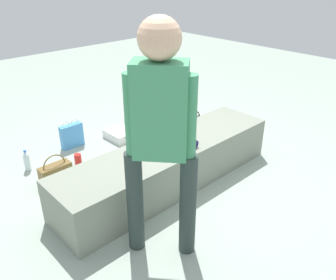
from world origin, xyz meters
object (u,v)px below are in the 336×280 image
object	(u,v)px
party_cup_red	(78,159)
cake_box_white	(120,135)
cake_plate	(148,146)
handbag_brown_canvas	(56,174)
handbag_black_leather	(193,128)
adult_standing	(160,126)
gift_bag	(72,135)
child_seated	(175,121)
water_bottle_near_gift	(27,161)

from	to	relation	value
party_cup_red	cake_box_white	world-z (taller)	party_cup_red
party_cup_red	cake_box_white	xyz separation A→B (m)	(0.68, 0.20, -0.01)
cake_plate	handbag_brown_canvas	xyz separation A→B (m)	(-0.62, 0.63, -0.32)
cake_box_white	handbag_brown_canvas	xyz separation A→B (m)	(-1.01, -0.39, 0.06)
cake_box_white	handbag_black_leather	size ratio (longest dim) A/B	0.99
adult_standing	party_cup_red	xyz separation A→B (m)	(0.16, 1.49, -0.93)
cake_plate	gift_bag	bearing A→B (deg)	95.62
gift_bag	handbag_black_leather	bearing A→B (deg)	-32.55
cake_plate	gift_bag	distance (m)	1.25
cake_plate	gift_bag	xyz separation A→B (m)	(-0.12, 1.21, -0.29)
adult_standing	cake_plate	distance (m)	0.99
child_seated	gift_bag	bearing A→B (deg)	106.02
gift_bag	handbag_brown_canvas	world-z (taller)	gift_bag
gift_bag	handbag_brown_canvas	xyz separation A→B (m)	(-0.50, -0.58, -0.03)
cake_plate	party_cup_red	world-z (taller)	cake_plate
party_cup_red	child_seated	bearing A→B (deg)	-59.11
gift_bag	cake_box_white	xyz separation A→B (m)	(0.52, -0.20, -0.09)
cake_plate	cake_box_white	size ratio (longest dim) A/B	0.67
party_cup_red	handbag_black_leather	distance (m)	1.41
handbag_brown_canvas	handbag_black_leather	bearing A→B (deg)	-6.11
water_bottle_near_gift	gift_bag	bearing A→B (deg)	14.01
party_cup_red	cake_plate	bearing A→B (deg)	-70.75
child_seated	cake_box_white	world-z (taller)	child_seated
child_seated	party_cup_red	distance (m)	1.19
cake_box_white	water_bottle_near_gift	bearing A→B (deg)	177.57
adult_standing	cake_plate	xyz separation A→B (m)	(0.45, 0.68, -0.56)
adult_standing	handbag_black_leather	bearing A→B (deg)	36.47
cake_plate	cake_box_white	distance (m)	1.15
water_bottle_near_gift	cake_box_white	distance (m)	1.11
child_seated	adult_standing	distance (m)	0.99
child_seated	adult_standing	world-z (taller)	adult_standing
cake_plate	handbag_black_leather	xyz separation A→B (m)	(1.07, 0.45, -0.32)
water_bottle_near_gift	cake_box_white	xyz separation A→B (m)	(1.11, -0.05, -0.05)
cake_box_white	handbag_black_leather	distance (m)	0.88
child_seated	handbag_black_leather	size ratio (longest dim) A/B	1.44
child_seated	handbag_brown_canvas	distance (m)	1.24
adult_standing	handbag_brown_canvas	distance (m)	1.58
child_seated	cake_plate	world-z (taller)	child_seated
party_cup_red	handbag_black_leather	size ratio (longest dim) A/B	0.35
adult_standing	handbag_brown_canvas	size ratio (longest dim) A/B	5.26
water_bottle_near_gift	handbag_black_leather	xyz separation A→B (m)	(1.79, -0.61, 0.01)
adult_standing	cake_plate	bearing A→B (deg)	56.56
water_bottle_near_gift	party_cup_red	size ratio (longest dim) A/B	1.90
child_seated	party_cup_red	size ratio (longest dim) A/B	4.06
water_bottle_near_gift	handbag_black_leather	size ratio (longest dim) A/B	0.67
adult_standing	gift_bag	xyz separation A→B (m)	(0.33, 1.89, -0.85)
gift_bag	party_cup_red	xyz separation A→B (m)	(-0.16, -0.40, -0.08)
child_seated	cake_box_white	bearing A→B (deg)	82.50
party_cup_red	water_bottle_near_gift	bearing A→B (deg)	149.70
cake_box_white	handbag_black_leather	bearing A→B (deg)	-39.91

